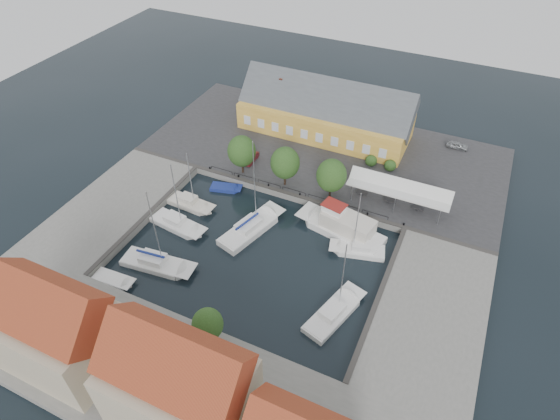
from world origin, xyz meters
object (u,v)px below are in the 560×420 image
launch_sw (113,280)px  car_red (251,158)px  east_boat_c (334,314)px  launch_nw (226,189)px  center_sailboat (251,229)px  east_boat_a (358,251)px  tent_canopy (399,189)px  warehouse (322,112)px  west_boat_d (157,264)px  car_silver (457,145)px  west_boat_c (177,225)px  trawler (343,228)px  west_boat_b (191,204)px

launch_sw → car_red: bearing=81.4°
east_boat_c → launch_nw: east_boat_c is taller
center_sailboat → launch_nw: center_sailboat is taller
east_boat_c → east_boat_a: bearing=92.5°
tent_canopy → launch_nw: size_ratio=2.81×
east_boat_a → warehouse: bearing=121.0°
warehouse → east_boat_c: 37.85m
east_boat_c → west_boat_d: 22.56m
tent_canopy → launch_sw: 38.80m
center_sailboat → east_boat_c: center_sailboat is taller
car_silver → west_boat_c: west_boat_c is taller
trawler → west_boat_d: 24.37m
tent_canopy → launch_sw: (-27.45, -27.19, -3.59)m
east_boat_a → launch_sw: east_boat_a is taller
west_boat_d → trawler: bearing=38.8°
car_silver → east_boat_a: size_ratio=0.34×
car_silver → west_boat_b: 43.56m
car_red → warehouse: bearing=61.5°
west_boat_b → car_silver: bearing=42.6°
warehouse → west_boat_d: west_boat_d is taller
car_red → launch_sw: (-4.20, -27.80, -1.50)m
west_boat_b → west_boat_d: west_boat_d is taller
west_boat_c → launch_nw: 9.97m
warehouse → tent_canopy: warehouse is taller
launch_sw → launch_nw: launch_sw is taller
launch_nw → car_silver: bearing=39.2°
warehouse → car_red: size_ratio=7.95×
east_boat_c → west_boat_c: 24.71m
warehouse → launch_nw: size_ratio=5.74×
tent_canopy → launch_nw: tent_canopy is taller
warehouse → launch_nw: 21.72m
tent_canopy → west_boat_c: west_boat_c is taller
west_boat_b → launch_sw: (-0.79, -15.68, -0.17)m
west_boat_b → launch_nw: 6.03m
launch_nw → east_boat_a: bearing=-10.6°
car_silver → east_boat_a: east_boat_a is taller
east_boat_a → launch_sw: (-25.29, -17.01, -0.17)m
warehouse → center_sailboat: size_ratio=2.01×
warehouse → car_silver: size_ratio=8.27×
center_sailboat → west_boat_b: (-10.19, 0.93, -0.10)m
east_boat_c → launch_nw: bearing=146.8°
car_silver → launch_nw: car_silver is taller
east_boat_a → east_boat_c: size_ratio=0.91×
warehouse → west_boat_d: (-7.55, -36.79, -4.16)m
car_red → west_boat_b: 12.66m
center_sailboat → west_boat_b: bearing=174.8°
car_silver → east_boat_c: east_boat_c is taller
east_boat_a → west_boat_b: bearing=-176.9°
east_boat_c → launch_nw: (-22.36, 14.61, -0.17)m
west_boat_b → launch_sw: bearing=-92.9°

